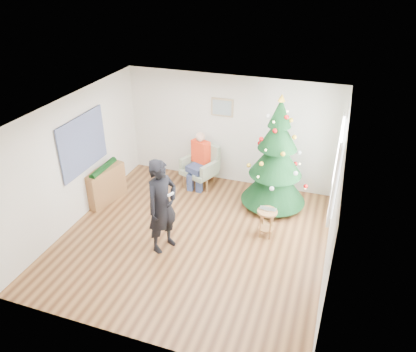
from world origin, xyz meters
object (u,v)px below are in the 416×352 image
at_px(stool, 266,223).
at_px(standing_man, 162,206).
at_px(armchair, 201,170).
at_px(christmas_tree, 276,158).
at_px(console, 106,185).

distance_m(stool, standing_man, 2.09).
bearing_deg(stool, standing_man, -151.07).
bearing_deg(armchair, standing_man, -63.77).
height_order(armchair, standing_man, standing_man).
bearing_deg(christmas_tree, stool, -85.59).
distance_m(stool, armchair, 2.43).
relative_size(standing_man, console, 1.83).
distance_m(christmas_tree, console, 3.78).
distance_m(christmas_tree, standing_man, 2.71).
relative_size(stool, standing_man, 0.32).
distance_m(stool, console, 3.66).
distance_m(standing_man, console, 2.26).
bearing_deg(console, stool, 10.50).
height_order(standing_man, console, standing_man).
bearing_deg(console, armchair, 50.87).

